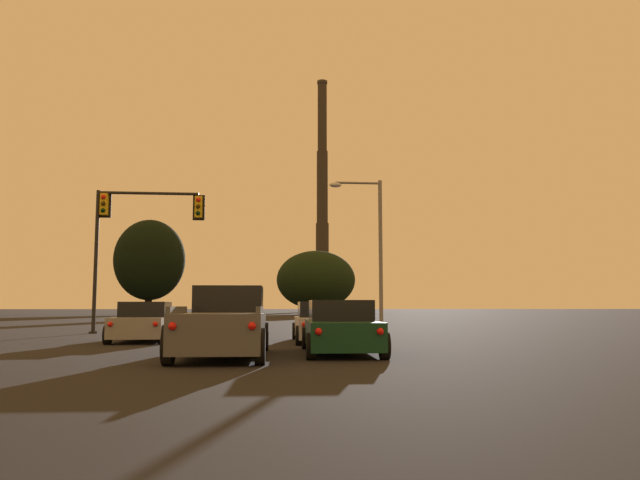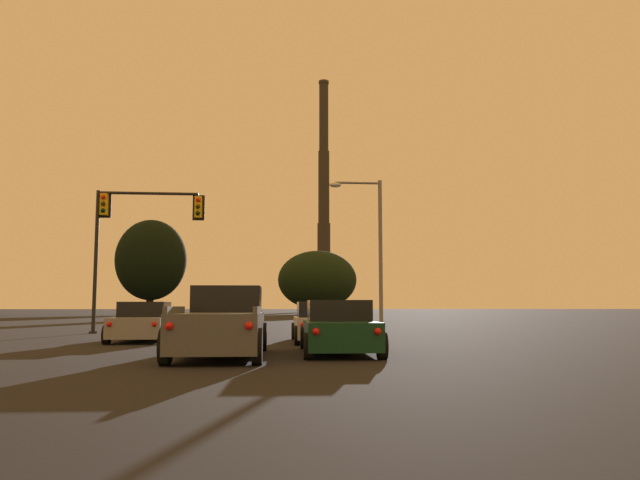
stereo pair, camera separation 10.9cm
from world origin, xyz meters
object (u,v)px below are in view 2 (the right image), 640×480
pickup_truck_center_lane_second (223,324)px  street_lamp (372,237)px  traffic_light_overhead_left (132,224)px  smokestack (324,219)px  sedan_left_lane_front (144,323)px  sedan_right_lane_second (339,328)px  sedan_right_lane_front (321,323)px

pickup_truck_center_lane_second → street_lamp: bearing=68.3°
traffic_light_overhead_left → street_lamp: (11.91, 1.35, -0.36)m
street_lamp → smokestack: (9.32, 123.35, 18.36)m
sedan_left_lane_front → smokestack: (19.24, 131.54, 22.50)m
sedan_right_lane_second → street_lamp: street_lamp is taller
pickup_truck_center_lane_second → sedan_right_lane_second: (3.07, 0.60, -0.14)m
sedan_right_lane_second → traffic_light_overhead_left: bearing=124.1°
pickup_truck_center_lane_second → traffic_light_overhead_left: 15.65m
traffic_light_overhead_left → smokestack: (21.23, 124.69, 18.00)m
pickup_truck_center_lane_second → traffic_light_overhead_left: traffic_light_overhead_left is taller
pickup_truck_center_lane_second → sedan_right_lane_second: 3.13m
pickup_truck_center_lane_second → sedan_left_lane_front: size_ratio=1.17×
sedan_right_lane_second → street_lamp: bearing=78.8°
sedan_right_lane_second → sedan_left_lane_front: size_ratio=1.00×
sedan_right_lane_front → traffic_light_overhead_left: traffic_light_overhead_left is taller
sedan_right_lane_second → sedan_left_lane_front: 9.19m
traffic_light_overhead_left → pickup_truck_center_lane_second: bearing=-69.3°
street_lamp → traffic_light_overhead_left: bearing=-173.5°
pickup_truck_center_lane_second → sedan_right_lane_front: pickup_truck_center_lane_second is taller
sedan_left_lane_front → street_lamp: street_lamp is taller
sedan_right_lane_front → traffic_light_overhead_left: bearing=137.9°
smokestack → sedan_right_lane_second: bearing=-95.3°
pickup_truck_center_lane_second → smokestack: 141.44m
pickup_truck_center_lane_second → sedan_left_lane_front: bearing=116.2°
sedan_right_lane_second → traffic_light_overhead_left: (-8.38, 13.46, 4.50)m
sedan_left_lane_front → traffic_light_overhead_left: traffic_light_overhead_left is taller
sedan_right_lane_front → sedan_right_lane_second: 5.56m
sedan_right_lane_front → street_lamp: (3.52, 9.25, 4.14)m
sedan_right_lane_front → sedan_left_lane_front: (-6.40, 1.05, 0.00)m
sedan_left_lane_front → smokestack: 134.83m
sedan_right_lane_front → smokestack: smokestack is taller
pickup_truck_center_lane_second → smokestack: (15.92, 138.75, 22.37)m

